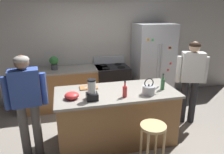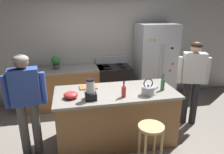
{
  "view_description": "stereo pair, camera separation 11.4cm",
  "coord_description": "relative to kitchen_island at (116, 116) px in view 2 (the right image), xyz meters",
  "views": [
    {
      "loc": [
        -0.82,
        -3.07,
        2.21
      ],
      "look_at": [
        0.0,
        0.3,
        1.07
      ],
      "focal_mm": 33.38,
      "sensor_mm": 36.0,
      "label": 1
    },
    {
      "loc": [
        -0.71,
        -3.09,
        2.21
      ],
      "look_at": [
        0.0,
        0.3,
        1.07
      ],
      "focal_mm": 33.38,
      "sensor_mm": 36.0,
      "label": 2
    }
  ],
  "objects": [
    {
      "name": "ground_plane",
      "position": [
        0.0,
        0.0,
        -0.46
      ],
      "size": [
        14.0,
        14.0,
        0.0
      ],
      "primitive_type": "plane",
      "color": "gray"
    },
    {
      "name": "back_wall",
      "position": [
        0.0,
        1.95,
        0.89
      ],
      "size": [
        8.0,
        0.1,
        2.7
      ],
      "primitive_type": "cube",
      "color": "#BCB7AD",
      "rests_on": "ground_plane"
    },
    {
      "name": "kitchen_island",
      "position": [
        0.0,
        0.0,
        0.0
      ],
      "size": [
        1.99,
        0.91,
        0.92
      ],
      "color": "#9E6B3D",
      "rests_on": "ground_plane"
    },
    {
      "name": "back_counter_run",
      "position": [
        -0.8,
        1.55,
        -0.0
      ],
      "size": [
        2.0,
        0.64,
        0.92
      ],
      "color": "#9E6B3D",
      "rests_on": "ground_plane"
    },
    {
      "name": "refrigerator",
      "position": [
        1.32,
        1.5,
        0.48
      ],
      "size": [
        0.9,
        0.73,
        1.88
      ],
      "color": "#B7BABF",
      "rests_on": "ground_plane"
    },
    {
      "name": "stove_range",
      "position": [
        0.3,
        1.52,
        0.01
      ],
      "size": [
        0.76,
        0.65,
        1.1
      ],
      "color": "black",
      "rests_on": "ground_plane"
    },
    {
      "name": "person_by_island_left",
      "position": [
        -1.37,
        -0.11,
        0.52
      ],
      "size": [
        0.6,
        0.27,
        1.62
      ],
      "color": "#66605B",
      "rests_on": "ground_plane"
    },
    {
      "name": "person_by_sink_right",
      "position": [
        1.56,
        0.26,
        0.53
      ],
      "size": [
        0.59,
        0.34,
        1.64
      ],
      "color": "#26262B",
      "rests_on": "ground_plane"
    },
    {
      "name": "bar_stool",
      "position": [
        0.32,
        -0.78,
        0.08
      ],
      "size": [
        0.36,
        0.36,
        0.7
      ],
      "color": "tan",
      "rests_on": "ground_plane"
    },
    {
      "name": "potted_plant",
      "position": [
        -1.01,
        1.55,
        0.63
      ],
      "size": [
        0.2,
        0.2,
        0.3
      ],
      "color": "#4C4C51",
      "rests_on": "back_counter_run"
    },
    {
      "name": "blender_appliance",
      "position": [
        -0.44,
        -0.23,
        0.59
      ],
      "size": [
        0.17,
        0.17,
        0.32
      ],
      "color": "black",
      "rests_on": "kitchen_island"
    },
    {
      "name": "bottle_olive_oil",
      "position": [
        0.77,
        -0.1,
        0.56
      ],
      "size": [
        0.07,
        0.07,
        0.28
      ],
      "color": "#2D6638",
      "rests_on": "kitchen_island"
    },
    {
      "name": "bottle_soda",
      "position": [
        0.07,
        -0.25,
        0.55
      ],
      "size": [
        0.07,
        0.07,
        0.26
      ],
      "color": "red",
      "rests_on": "kitchen_island"
    },
    {
      "name": "mixing_bowl",
      "position": [
        -0.73,
        -0.12,
        0.51
      ],
      "size": [
        0.22,
        0.22,
        0.1
      ],
      "primitive_type": "ellipsoid",
      "color": "red",
      "rests_on": "kitchen_island"
    },
    {
      "name": "tea_kettle",
      "position": [
        0.46,
        -0.24,
        0.54
      ],
      "size": [
        0.28,
        0.2,
        0.27
      ],
      "color": "#B7BABF",
      "rests_on": "kitchen_island"
    },
    {
      "name": "cutting_board",
      "position": [
        -0.43,
        0.25,
        0.47
      ],
      "size": [
        0.3,
        0.2,
        0.02
      ],
      "primitive_type": "cube",
      "color": "#9E6B3D",
      "rests_on": "kitchen_island"
    },
    {
      "name": "chef_knife",
      "position": [
        -0.41,
        0.25,
        0.48
      ],
      "size": [
        0.21,
        0.12,
        0.01
      ],
      "primitive_type": "cube",
      "rotation": [
        0.0,
        0.0,
        0.42
      ],
      "color": "#B7BABF",
      "rests_on": "cutting_board"
    }
  ]
}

